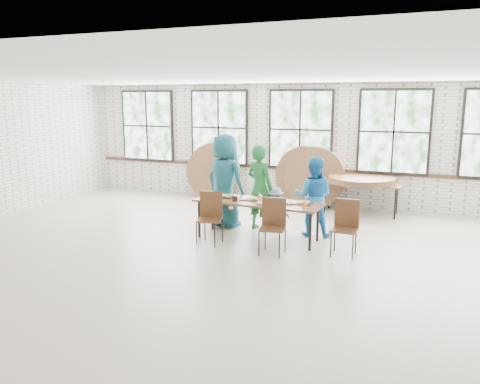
# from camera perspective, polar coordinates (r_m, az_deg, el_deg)

# --- Properties ---
(room) EXTENTS (12.00, 12.00, 12.00)m
(room) POSITION_cam_1_polar(r_m,az_deg,el_deg) (11.73, 7.36, 7.32)
(room) COLOR #B3A48E
(room) RESTS_ON ground
(dining_table) EXTENTS (2.44, 0.94, 0.74)m
(dining_table) POSITION_cam_1_polar(r_m,az_deg,el_deg) (8.76, 2.18, -1.43)
(dining_table) COLOR brown
(dining_table) RESTS_ON ground
(chair_near_left) EXTENTS (0.51, 0.50, 0.95)m
(chair_near_left) POSITION_cam_1_polar(r_m,az_deg,el_deg) (8.62, -3.64, -2.55)
(chair_near_left) COLOR #4B2D19
(chair_near_left) RESTS_ON ground
(chair_near_right) EXTENTS (0.48, 0.47, 0.95)m
(chair_near_right) POSITION_cam_1_polar(r_m,az_deg,el_deg) (8.05, 4.07, -3.55)
(chair_near_right) COLOR #4B2D19
(chair_near_right) RESTS_ON ground
(chair_spare) EXTENTS (0.44, 0.42, 0.95)m
(chair_spare) POSITION_cam_1_polar(r_m,az_deg,el_deg) (8.15, 12.73, -3.64)
(chair_spare) COLOR #4B2D19
(chair_spare) RESTS_ON ground
(adult_teal) EXTENTS (1.09, 0.88, 1.92)m
(adult_teal) POSITION_cam_1_polar(r_m,az_deg,el_deg) (9.65, -1.87, 1.38)
(adult_teal) COLOR #18565D
(adult_teal) RESTS_ON ground
(adult_green) EXTENTS (0.75, 0.63, 1.73)m
(adult_green) POSITION_cam_1_polar(r_m,az_deg,el_deg) (9.39, 2.44, 0.52)
(adult_green) COLOR #1B662E
(adult_green) RESTS_ON ground
(toddler) EXTENTS (0.59, 0.35, 0.90)m
(toddler) POSITION_cam_1_polar(r_m,az_deg,el_deg) (9.38, 4.31, -2.13)
(toddler) COLOR #122239
(toddler) RESTS_ON ground
(adult_blue) EXTENTS (0.79, 0.64, 1.54)m
(adult_blue) POSITION_cam_1_polar(r_m,az_deg,el_deg) (9.11, 8.95, -0.55)
(adult_blue) COLOR #1A70BA
(adult_blue) RESTS_ON ground
(storage_table) EXTENTS (1.84, 0.86, 0.74)m
(storage_table) POSITION_cam_1_polar(r_m,az_deg,el_deg) (11.08, 14.56, 0.87)
(storage_table) COLOR brown
(storage_table) RESTS_ON ground
(tabletop_clutter) EXTENTS (1.98, 0.59, 0.11)m
(tabletop_clutter) POSITION_cam_1_polar(r_m,az_deg,el_deg) (8.68, 2.93, -1.05)
(tabletop_clutter) COLOR black
(tabletop_clutter) RESTS_ON dining_table
(round_tops_stacked) EXTENTS (1.50, 1.50, 0.13)m
(round_tops_stacked) POSITION_cam_1_polar(r_m,az_deg,el_deg) (11.06, 14.59, 1.48)
(round_tops_stacked) COLOR brown
(round_tops_stacked) RESTS_ON storage_table
(round_tops_leaning) EXTENTS (4.25, 0.41, 1.50)m
(round_tops_leaning) POSITION_cam_1_polar(r_m,az_deg,el_deg) (11.86, 2.34, 2.13)
(round_tops_leaning) COLOR brown
(round_tops_leaning) RESTS_ON ground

